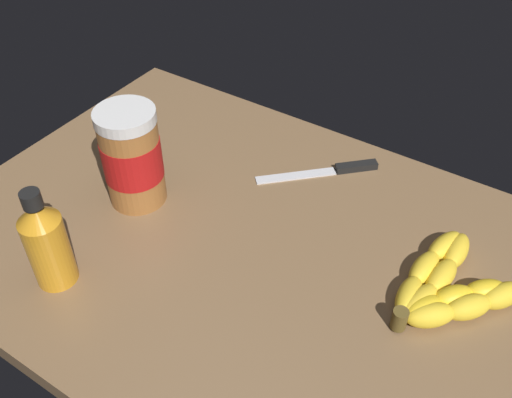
{
  "coord_description": "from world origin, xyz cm",
  "views": [
    {
      "loc": [
        34.1,
        -47.56,
        60.0
      ],
      "look_at": [
        0.91,
        3.24,
        5.47
      ],
      "focal_mm": 40.2,
      "sensor_mm": 36.0,
      "label": 1
    }
  ],
  "objects_px": {
    "banana_bunch": "(446,287)",
    "honey_bottle": "(46,243)",
    "peanut_butter_jar": "(132,157)",
    "butter_knife": "(329,171)"
  },
  "relations": [
    {
      "from": "banana_bunch",
      "to": "honey_bottle",
      "type": "relative_size",
      "value": 1.31
    },
    {
      "from": "banana_bunch",
      "to": "honey_bottle",
      "type": "height_order",
      "value": "honey_bottle"
    },
    {
      "from": "peanut_butter_jar",
      "to": "honey_bottle",
      "type": "xyz_separation_m",
      "value": [
        0.02,
        -0.18,
        -0.01
      ]
    },
    {
      "from": "honey_bottle",
      "to": "peanut_butter_jar",
      "type": "bearing_deg",
      "value": 95.84
    },
    {
      "from": "peanut_butter_jar",
      "to": "honey_bottle",
      "type": "bearing_deg",
      "value": -84.16
    },
    {
      "from": "peanut_butter_jar",
      "to": "butter_knife",
      "type": "bearing_deg",
      "value": 44.39
    },
    {
      "from": "banana_bunch",
      "to": "butter_knife",
      "type": "xyz_separation_m",
      "value": [
        -0.25,
        0.14,
        -0.01
      ]
    },
    {
      "from": "banana_bunch",
      "to": "peanut_butter_jar",
      "type": "xyz_separation_m",
      "value": [
        -0.47,
        -0.07,
        0.06
      ]
    },
    {
      "from": "honey_bottle",
      "to": "banana_bunch",
      "type": "bearing_deg",
      "value": 29.85
    },
    {
      "from": "banana_bunch",
      "to": "peanut_butter_jar",
      "type": "distance_m",
      "value": 0.48
    }
  ]
}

